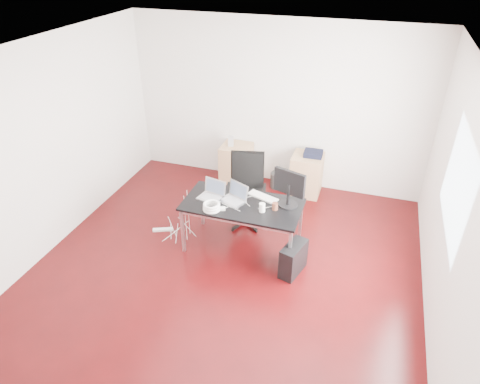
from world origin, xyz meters
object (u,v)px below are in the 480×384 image
(office_chair, at_px, (247,186))
(filing_cabinet_right, at_px, (306,174))
(pc_tower, at_px, (293,259))
(desk, at_px, (242,207))
(filing_cabinet_left, at_px, (236,164))

(office_chair, distance_m, filing_cabinet_right, 1.34)
(pc_tower, bearing_deg, desk, 175.18)
(desk, height_order, filing_cabinet_left, desk)
(desk, xyz_separation_m, filing_cabinet_right, (0.57, 1.77, -0.33))
(filing_cabinet_left, distance_m, filing_cabinet_right, 1.26)
(filing_cabinet_left, bearing_deg, desk, -68.93)
(desk, distance_m, pc_tower, 0.97)
(office_chair, bearing_deg, filing_cabinet_right, 43.89)
(desk, xyz_separation_m, office_chair, (-0.15, 0.67, -0.07))
(pc_tower, bearing_deg, filing_cabinet_left, 141.46)
(desk, height_order, filing_cabinet_right, desk)
(filing_cabinet_right, bearing_deg, pc_tower, -83.88)
(office_chair, height_order, filing_cabinet_left, office_chair)
(office_chair, bearing_deg, desk, -90.33)
(desk, distance_m, filing_cabinet_left, 1.93)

